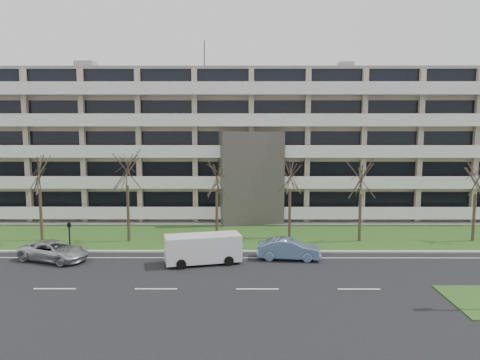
{
  "coord_description": "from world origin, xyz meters",
  "views": [
    {
      "loc": [
        -0.94,
        -26.64,
        9.66
      ],
      "look_at": [
        -1.06,
        10.0,
        5.3
      ],
      "focal_mm": 35.0,
      "sensor_mm": 36.0,
      "label": 1
    }
  ],
  "objects_px": {
    "silver_pickup": "(54,251)",
    "pedestrian_signal": "(69,235)",
    "white_van": "(204,246)",
    "blue_sedan": "(289,249)"
  },
  "relations": [
    {
      "from": "white_van",
      "to": "pedestrian_signal",
      "type": "distance_m",
      "value": 10.0
    },
    {
      "from": "silver_pickup",
      "to": "pedestrian_signal",
      "type": "height_order",
      "value": "pedestrian_signal"
    },
    {
      "from": "white_van",
      "to": "blue_sedan",
      "type": "bearing_deg",
      "value": -4.33
    },
    {
      "from": "blue_sedan",
      "to": "pedestrian_signal",
      "type": "relative_size",
      "value": 1.7
    },
    {
      "from": "white_van",
      "to": "pedestrian_signal",
      "type": "xyz_separation_m",
      "value": [
        -9.89,
        1.42,
        0.49
      ]
    },
    {
      "from": "pedestrian_signal",
      "to": "blue_sedan",
      "type": "bearing_deg",
      "value": -11.47
    },
    {
      "from": "silver_pickup",
      "to": "pedestrian_signal",
      "type": "xyz_separation_m",
      "value": [
        0.85,
        0.78,
        1.0
      ]
    },
    {
      "from": "silver_pickup",
      "to": "pedestrian_signal",
      "type": "relative_size",
      "value": 1.9
    },
    {
      "from": "blue_sedan",
      "to": "pedestrian_signal",
      "type": "height_order",
      "value": "pedestrian_signal"
    },
    {
      "from": "blue_sedan",
      "to": "pedestrian_signal",
      "type": "xyz_separation_m",
      "value": [
        -15.93,
        0.38,
        0.95
      ]
    }
  ]
}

